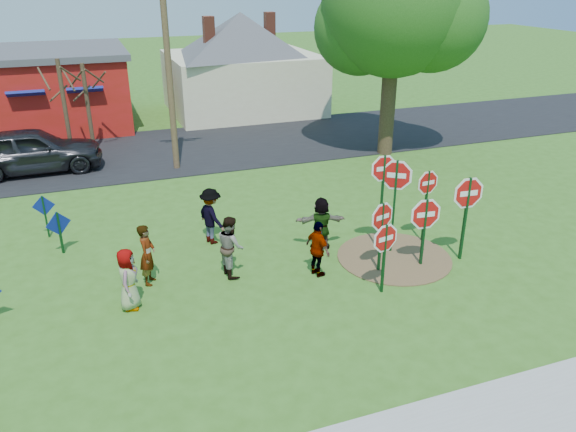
% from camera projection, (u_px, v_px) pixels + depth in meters
% --- Properties ---
extents(ground, '(120.00, 120.00, 0.00)m').
position_uv_depth(ground, '(230.00, 268.00, 15.28)').
color(ground, '#36611B').
rests_on(ground, ground).
extents(road, '(120.00, 7.50, 0.04)m').
position_uv_depth(road, '(165.00, 151.00, 25.17)').
color(road, black).
rests_on(road, ground).
extents(dirt_patch, '(3.20, 3.20, 0.03)m').
position_uv_depth(dirt_patch, '(394.00, 257.00, 15.83)').
color(dirt_patch, brown).
rests_on(dirt_patch, ground).
extents(red_building, '(9.40, 7.69, 3.90)m').
position_uv_depth(red_building, '(32.00, 89.00, 28.24)').
color(red_building, maroon).
rests_on(red_building, ground).
extents(cream_house, '(9.40, 9.40, 6.50)m').
position_uv_depth(cream_house, '(242.00, 59.00, 31.33)').
color(cream_house, beige).
rests_on(cream_house, ground).
extents(stop_sign_a, '(0.98, 0.21, 1.99)m').
position_uv_depth(stop_sign_a, '(385.00, 244.00, 13.62)').
color(stop_sign_a, '#0F3919').
rests_on(stop_sign_a, ground).
extents(stop_sign_b, '(1.02, 0.09, 3.01)m').
position_uv_depth(stop_sign_b, '(383.00, 179.00, 15.38)').
color(stop_sign_b, '#0F3919').
rests_on(stop_sign_b, ground).
extents(stop_sign_c, '(0.98, 0.67, 2.91)m').
position_uv_depth(stop_sign_c, '(396.00, 185.00, 15.39)').
color(stop_sign_c, '#0F3919').
rests_on(stop_sign_c, ground).
extents(stop_sign_d, '(0.96, 0.13, 2.35)m').
position_uv_depth(stop_sign_d, '(427.00, 189.00, 16.13)').
color(stop_sign_d, '#0F3919').
rests_on(stop_sign_d, ground).
extents(stop_sign_e, '(1.17, 0.13, 2.10)m').
position_uv_depth(stop_sign_e, '(425.00, 219.00, 14.91)').
color(stop_sign_e, '#0F3919').
rests_on(stop_sign_e, ground).
extents(stop_sign_f, '(1.20, 0.10, 2.58)m').
position_uv_depth(stop_sign_f, '(468.00, 199.00, 15.07)').
color(stop_sign_f, '#0F3919').
rests_on(stop_sign_f, ground).
extents(stop_sign_g, '(0.99, 0.32, 2.11)m').
position_uv_depth(stop_sign_g, '(382.00, 222.00, 14.58)').
color(stop_sign_g, '#0F3919').
rests_on(stop_sign_g, ground).
extents(blue_diamond_c, '(0.67, 0.32, 1.29)m').
position_uv_depth(blue_diamond_c, '(59.00, 228.00, 15.80)').
color(blue_diamond_c, '#0F3919').
rests_on(blue_diamond_c, ground).
extents(blue_diamond_d, '(0.64, 0.06, 1.35)m').
position_uv_depth(blue_diamond_d, '(45.00, 212.00, 16.74)').
color(blue_diamond_d, '#0F3919').
rests_on(blue_diamond_d, ground).
extents(person_a, '(0.70, 0.87, 1.55)m').
position_uv_depth(person_a, '(128.00, 279.00, 13.19)').
color(person_a, '#3D517B').
rests_on(person_a, ground).
extents(person_b, '(0.59, 0.70, 1.64)m').
position_uv_depth(person_b, '(147.00, 255.00, 14.25)').
color(person_b, '#286F6C').
rests_on(person_b, ground).
extents(person_c, '(0.70, 0.86, 1.66)m').
position_uv_depth(person_c, '(231.00, 246.00, 14.67)').
color(person_c, brown).
rests_on(person_c, ground).
extents(person_d, '(0.97, 1.25, 1.69)m').
position_uv_depth(person_d, '(211.00, 216.00, 16.41)').
color(person_d, '#303035').
rests_on(person_d, ground).
extents(person_e, '(0.61, 0.97, 1.54)m').
position_uv_depth(person_e, '(318.00, 249.00, 14.63)').
color(person_e, '#52335D').
rests_on(person_e, ground).
extents(person_f, '(1.52, 0.77, 1.56)m').
position_uv_depth(person_f, '(321.00, 223.00, 16.11)').
color(person_f, '#1D4925').
rests_on(person_f, ground).
extents(suv, '(5.30, 2.21, 1.79)m').
position_uv_depth(suv, '(32.00, 150.00, 22.14)').
color(suv, '#2B2A2F').
rests_on(suv, road).
extents(utility_pole, '(1.96, 0.25, 7.99)m').
position_uv_depth(utility_pole, '(168.00, 63.00, 21.32)').
color(utility_pole, '#4C3823').
rests_on(utility_pole, ground).
extents(leafy_tree, '(6.53, 5.95, 9.27)m').
position_uv_depth(leafy_tree, '(398.00, 10.00, 22.58)').
color(leafy_tree, '#382819').
rests_on(leafy_tree, ground).
extents(bare_tree_east, '(1.80, 1.80, 4.17)m').
position_uv_depth(bare_tree_east, '(63.00, 95.00, 23.32)').
color(bare_tree_east, '#382819').
rests_on(bare_tree_east, ground).
extents(bare_tree_extra, '(1.80, 1.80, 3.87)m').
position_uv_depth(bare_tree_extra, '(86.00, 96.00, 24.18)').
color(bare_tree_extra, '#382819').
rests_on(bare_tree_extra, ground).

